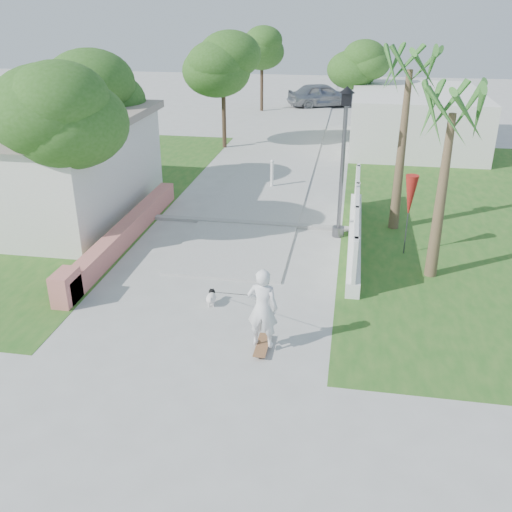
% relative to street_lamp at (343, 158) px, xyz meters
% --- Properties ---
extents(ground, '(90.00, 90.00, 0.00)m').
position_rel_street_lamp_xyz_m(ground, '(-2.90, -5.50, -2.43)').
color(ground, '#B7B7B2').
rests_on(ground, ground).
extents(path_strip, '(3.20, 36.00, 0.06)m').
position_rel_street_lamp_xyz_m(path_strip, '(-2.90, 14.50, -2.40)').
color(path_strip, '#B7B7B2').
rests_on(path_strip, ground).
extents(curb, '(6.50, 0.25, 0.10)m').
position_rel_street_lamp_xyz_m(curb, '(-2.90, 0.50, -2.38)').
color(curb, '#999993').
rests_on(curb, ground).
extents(grass_left, '(8.00, 20.00, 0.01)m').
position_rel_street_lamp_xyz_m(grass_left, '(-9.90, 2.50, -2.42)').
color(grass_left, '#265C1D').
rests_on(grass_left, ground).
extents(grass_right, '(8.00, 20.00, 0.01)m').
position_rel_street_lamp_xyz_m(grass_right, '(4.10, 2.50, -2.42)').
color(grass_right, '#265C1D').
rests_on(grass_right, ground).
extents(pink_wall, '(0.45, 8.20, 0.80)m').
position_rel_street_lamp_xyz_m(pink_wall, '(-6.20, -1.95, -2.11)').
color(pink_wall, tan).
rests_on(pink_wall, ground).
extents(house_left, '(8.40, 7.40, 3.23)m').
position_rel_street_lamp_xyz_m(house_left, '(-10.90, 0.50, -0.79)').
color(house_left, silver).
rests_on(house_left, ground).
extents(lattice_fence, '(0.35, 7.00, 1.50)m').
position_rel_street_lamp_xyz_m(lattice_fence, '(0.50, -0.50, -1.88)').
color(lattice_fence, white).
rests_on(lattice_fence, ground).
extents(building_right, '(6.00, 8.00, 2.60)m').
position_rel_street_lamp_xyz_m(building_right, '(3.10, 12.50, -1.13)').
color(building_right, silver).
rests_on(building_right, ground).
extents(street_lamp, '(0.44, 0.44, 4.44)m').
position_rel_street_lamp_xyz_m(street_lamp, '(0.00, 0.00, 0.00)').
color(street_lamp, '#59595E').
rests_on(street_lamp, ground).
extents(bollard, '(0.14, 0.14, 1.09)m').
position_rel_street_lamp_xyz_m(bollard, '(-2.70, 4.50, -1.84)').
color(bollard, white).
rests_on(bollard, ground).
extents(patio_umbrella, '(0.36, 0.36, 2.30)m').
position_rel_street_lamp_xyz_m(patio_umbrella, '(1.90, -1.00, -0.74)').
color(patio_umbrella, '#59595E').
rests_on(patio_umbrella, ground).
extents(tree_left_near, '(3.60, 3.60, 5.28)m').
position_rel_street_lamp_xyz_m(tree_left_near, '(-7.38, -2.52, 1.40)').
color(tree_left_near, '#4C3826').
rests_on(tree_left_near, ground).
extents(tree_left_mid, '(3.20, 3.20, 4.85)m').
position_rel_street_lamp_xyz_m(tree_left_mid, '(-8.38, 2.98, 1.07)').
color(tree_left_mid, '#4C3826').
rests_on(tree_left_mid, ground).
extents(tree_path_left, '(3.40, 3.40, 5.23)m').
position_rel_street_lamp_xyz_m(tree_path_left, '(-5.88, 10.48, 1.39)').
color(tree_path_left, '#4C3826').
rests_on(tree_path_left, ground).
extents(tree_path_right, '(3.00, 3.00, 4.79)m').
position_rel_street_lamp_xyz_m(tree_path_right, '(0.32, 14.48, 1.07)').
color(tree_path_right, '#4C3826').
rests_on(tree_path_right, ground).
extents(tree_path_far, '(3.20, 3.20, 5.17)m').
position_rel_street_lamp_xyz_m(tree_path_far, '(-5.68, 20.48, 1.39)').
color(tree_path_far, '#4C3826').
rests_on(tree_path_far, ground).
extents(palm_far, '(1.80, 1.80, 5.30)m').
position_rel_street_lamp_xyz_m(palm_far, '(1.70, 1.00, 2.06)').
color(palm_far, brown).
rests_on(palm_far, ground).
extents(palm_near, '(1.80, 1.80, 4.70)m').
position_rel_street_lamp_xyz_m(palm_near, '(2.50, -2.30, 1.53)').
color(palm_near, brown).
rests_on(palm_near, ground).
extents(skateboarder, '(1.81, 2.26, 1.83)m').
position_rel_street_lamp_xyz_m(skateboarder, '(-2.01, -5.70, -1.65)').
color(skateboarder, '#925D3A').
rests_on(skateboarder, ground).
extents(dog, '(0.28, 0.52, 0.35)m').
position_rel_street_lamp_xyz_m(dog, '(-2.79, -4.81, -2.23)').
color(dog, white).
rests_on(dog, ground).
extents(parked_car, '(4.91, 3.50, 1.55)m').
position_rel_street_lamp_xyz_m(parked_car, '(-1.97, 22.60, -1.65)').
color(parked_car, '#9D9FA5').
rests_on(parked_car, ground).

